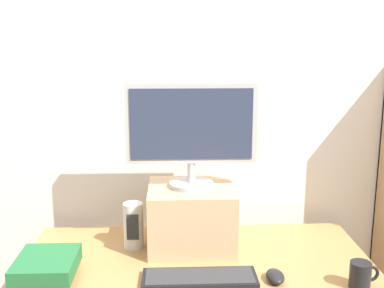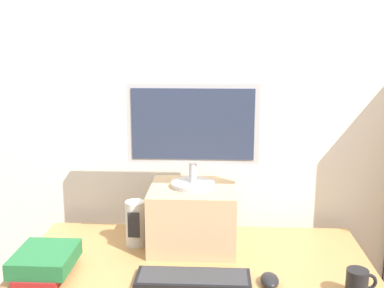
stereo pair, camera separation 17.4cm
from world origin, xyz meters
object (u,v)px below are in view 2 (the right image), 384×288
desk (196,278)px  book_stack (45,262)px  riser_box (193,216)px  coffee_mug (358,283)px  computer_monitor (193,130)px  keyboard (193,279)px  computer_mouse (270,280)px  desk_speaker (135,223)px

desk → book_stack: bearing=-162.7°
riser_box → coffee_mug: size_ratio=3.36×
computer_monitor → coffee_mug: (0.58, -0.38, -0.45)m
keyboard → coffee_mug: coffee_mug is taller
computer_mouse → book_stack: size_ratio=0.41×
desk → riser_box: riser_box is taller
desk_speaker → computer_monitor: bearing=2.9°
keyboard → coffee_mug: (0.56, -0.06, 0.03)m
riser_box → desk_speaker: 0.24m
riser_box → keyboard: bearing=-87.1°
desk → computer_mouse: (0.27, -0.20, 0.11)m
computer_monitor → book_stack: bearing=-151.6°
riser_box → desk: bearing=-81.7°
riser_box → book_stack: bearing=-151.4°
book_stack → coffee_mug: (1.10, -0.09, -0.00)m
coffee_mug → desk_speaker: desk_speaker is taller
computer_monitor → desk_speaker: bearing=-177.1°
coffee_mug → keyboard: bearing=173.6°
book_stack → riser_box: bearing=28.6°
computer_mouse → coffee_mug: bearing=-11.1°
riser_box → coffee_mug: (0.58, -0.38, -0.08)m
desk_speaker → coffee_mug: bearing=-24.1°
computer_mouse → coffee_mug: 0.29m
riser_box → desk_speaker: bearing=-176.8°
computer_mouse → desk_speaker: (-0.53, 0.31, 0.08)m
keyboard → computer_mouse: computer_mouse is taller
riser_box → computer_monitor: (0.00, -0.00, 0.37)m
computer_monitor → book_stack: 0.75m
keyboard → coffee_mug: size_ratio=3.92×
desk → keyboard: 0.22m
computer_mouse → desk: bearing=143.0°
keyboard → computer_mouse: size_ratio=3.94×
book_stack → desk_speaker: (0.29, 0.27, 0.05)m
keyboard → computer_mouse: (0.27, -0.01, 0.01)m
keyboard → computer_monitor: bearing=92.9°
computer_mouse → computer_monitor: bearing=132.0°
coffee_mug → desk_speaker: bearing=155.9°
computer_monitor → coffee_mug: size_ratio=5.04×
computer_mouse → coffee_mug: (0.29, -0.06, 0.03)m
desk → computer_monitor: 0.60m
computer_mouse → riser_box: bearing=131.9°
desk → book_stack: 0.59m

